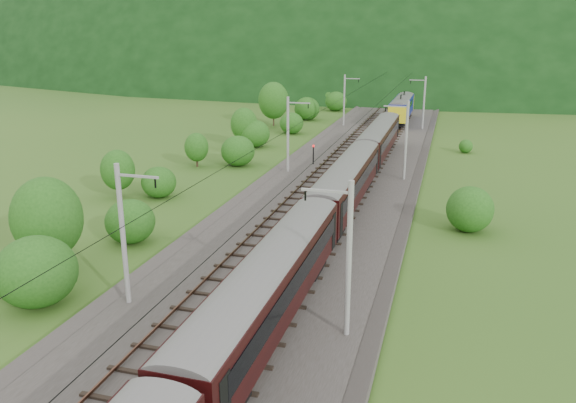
# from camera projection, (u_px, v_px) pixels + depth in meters

# --- Properties ---
(ground) EXTENTS (600.00, 600.00, 0.00)m
(ground) POSITION_uv_depth(u_px,v_px,m) (232.00, 322.00, 30.00)
(ground) COLOR #305A1C
(ground) RESTS_ON ground
(railbed) EXTENTS (14.00, 220.00, 0.30)m
(railbed) POSITION_uv_depth(u_px,v_px,m) (285.00, 252.00, 39.14)
(railbed) COLOR #38332D
(railbed) RESTS_ON ground
(track_left) EXTENTS (2.40, 220.00, 0.27)m
(track_left) POSITION_uv_depth(u_px,v_px,m) (253.00, 245.00, 39.72)
(track_left) COLOR #533223
(track_left) RESTS_ON railbed
(track_right) EXTENTS (2.40, 220.00, 0.27)m
(track_right) POSITION_uv_depth(u_px,v_px,m) (318.00, 252.00, 38.44)
(track_right) COLOR #533223
(track_right) RESTS_ON railbed
(catenary_left) EXTENTS (2.54, 192.28, 8.00)m
(catenary_left) POSITION_uv_depth(u_px,v_px,m) (289.00, 133.00, 59.71)
(catenary_left) COLOR gray
(catenary_left) RESTS_ON railbed
(catenary_right) EXTENTS (2.54, 192.28, 8.00)m
(catenary_right) POSITION_uv_depth(u_px,v_px,m) (405.00, 139.00, 56.43)
(catenary_right) COLOR gray
(catenary_right) RESTS_ON railbed
(overhead_wires) EXTENTS (4.83, 198.00, 0.03)m
(overhead_wires) POSITION_uv_depth(u_px,v_px,m) (285.00, 154.00, 37.11)
(overhead_wires) COLOR black
(overhead_wires) RESTS_ON ground
(mountain_main) EXTENTS (504.00, 360.00, 244.00)m
(mountain_main) POSITION_uv_depth(u_px,v_px,m) (433.00, 63.00, 268.72)
(mountain_main) COLOR black
(mountain_main) RESTS_ON ground
(mountain_ridge) EXTENTS (336.00, 280.00, 132.00)m
(mountain_ridge) POSITION_uv_depth(u_px,v_px,m) (231.00, 56.00, 337.55)
(mountain_ridge) COLOR black
(mountain_ridge) RESTS_ON ground
(train) EXTENTS (2.76, 151.52, 4.78)m
(train) POSITION_uv_depth(u_px,v_px,m) (268.00, 279.00, 27.45)
(train) COLOR black
(train) RESTS_ON ground
(hazard_post_near) EXTENTS (0.15, 0.15, 1.42)m
(hazard_post_near) POSITION_uv_depth(u_px,v_px,m) (321.00, 192.00, 50.54)
(hazard_post_near) COLOR red
(hazard_post_near) RESTS_ON railbed
(hazard_post_far) EXTENTS (0.17, 0.17, 1.62)m
(hazard_post_far) POSITION_uv_depth(u_px,v_px,m) (376.00, 136.00, 76.49)
(hazard_post_far) COLOR red
(hazard_post_far) RESTS_ON railbed
(signal) EXTENTS (0.25, 0.25, 2.22)m
(signal) POSITION_uv_depth(u_px,v_px,m) (313.00, 153.00, 63.75)
(signal) COLOR black
(signal) RESTS_ON railbed
(vegetation_left) EXTENTS (11.41, 145.41, 7.06)m
(vegetation_left) POSITION_uv_depth(u_px,v_px,m) (204.00, 155.00, 59.04)
(vegetation_left) COLOR #205115
(vegetation_left) RESTS_ON ground
(vegetation_right) EXTENTS (5.65, 92.04, 3.22)m
(vegetation_right) POSITION_uv_depth(u_px,v_px,m) (473.00, 266.00, 33.68)
(vegetation_right) COLOR #205115
(vegetation_right) RESTS_ON ground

